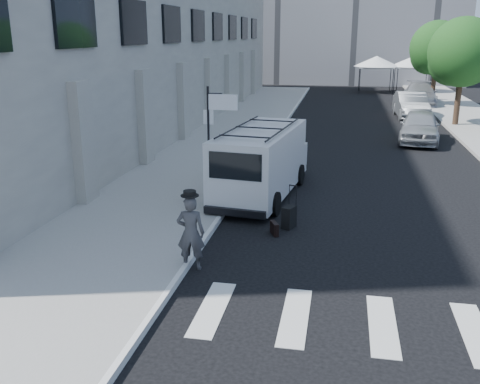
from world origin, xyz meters
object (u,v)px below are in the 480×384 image
at_px(suitcase, 289,217).
at_px(parked_car_c, 420,94).
at_px(businessman, 191,233).
at_px(briefcase, 274,228).
at_px(cargo_van, 262,161).
at_px(parked_car_b, 411,105).
at_px(parked_car_a, 420,126).

distance_m(suitcase, parked_car_c, 28.59).
xyz_separation_m(businessman, parked_car_c, (8.70, 30.81, -0.04)).
bearing_deg(briefcase, businessman, -146.18).
height_order(briefcase, parked_car_c, parked_car_c).
relative_size(businessman, parked_car_c, 0.30).
height_order(suitcase, cargo_van, cargo_van).
bearing_deg(suitcase, parked_car_b, 97.56).
xyz_separation_m(briefcase, cargo_van, (-0.88, 3.52, 0.97)).
height_order(suitcase, parked_car_a, parked_car_a).
height_order(businessman, briefcase, businessman).
height_order(briefcase, parked_car_b, parked_car_b).
bearing_deg(businessman, parked_car_b, -113.39).
xyz_separation_m(parked_car_a, parked_car_c, (1.80, 14.54, 0.05)).
bearing_deg(parked_car_a, parked_car_b, 94.60).
height_order(parked_car_b, parked_car_c, parked_car_c).
distance_m(briefcase, parked_car_b, 22.57).
distance_m(cargo_van, parked_car_a, 12.01).
distance_m(briefcase, suitcase, 0.68).
height_order(cargo_van, parked_car_a, cargo_van).
bearing_deg(suitcase, businessman, -99.76).
relative_size(cargo_van, parked_car_c, 1.06).
bearing_deg(cargo_van, parked_car_a, 65.83).
bearing_deg(parked_car_c, briefcase, -98.62).
bearing_deg(cargo_van, parked_car_b, 76.94).
height_order(parked_car_a, parked_car_b, parked_car_b).
relative_size(briefcase, suitcase, 0.37).
relative_size(cargo_van, parked_car_b, 1.23).
bearing_deg(parked_car_a, parked_car_c, 90.79).
relative_size(briefcase, parked_car_a, 0.10).
bearing_deg(suitcase, parked_car_a, 91.24).
height_order(briefcase, parked_car_a, parked_car_a).
bearing_deg(parked_car_b, suitcase, -106.60).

